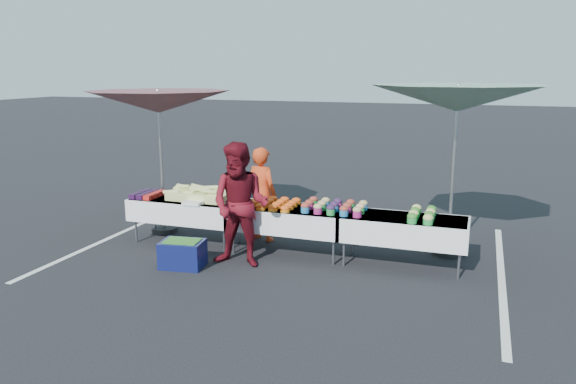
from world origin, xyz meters
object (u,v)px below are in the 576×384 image
(umbrella_left, at_px, (158,103))
(vendor, at_px, (262,194))
(table_right, at_px, (403,228))
(storage_bin, at_px, (183,253))
(table_center, at_px, (288,218))
(customer, at_px, (240,205))
(table_left, at_px, (187,209))
(umbrella_right, at_px, (458,100))

(umbrella_left, bearing_deg, vendor, 4.66)
(table_right, height_order, storage_bin, table_right)
(table_right, bearing_deg, table_center, 180.00)
(customer, distance_m, umbrella_left, 2.70)
(umbrella_left, bearing_deg, table_left, -29.74)
(table_left, xyz_separation_m, storage_bin, (0.53, -1.11, -0.37))
(umbrella_right, relative_size, storage_bin, 4.78)
(table_left, relative_size, umbrella_right, 0.57)
(table_center, xyz_separation_m, storage_bin, (-1.27, -1.11, -0.37))
(vendor, height_order, storage_bin, vendor)
(table_center, bearing_deg, vendor, 140.10)
(umbrella_right, height_order, storage_bin, umbrella_right)
(umbrella_left, xyz_separation_m, umbrella_right, (4.92, 0.40, 0.12))
(table_center, bearing_deg, umbrella_left, 170.91)
(customer, bearing_deg, vendor, 95.59)
(table_center, bearing_deg, table_right, 0.00)
(umbrella_left, bearing_deg, table_right, -5.31)
(table_left, relative_size, vendor, 1.16)
(storage_bin, bearing_deg, table_left, 107.56)
(table_center, xyz_separation_m, umbrella_right, (2.42, 0.80, 1.84))
(table_right, height_order, customer, customer)
(vendor, bearing_deg, table_left, 44.20)
(table_right, bearing_deg, umbrella_left, 174.69)
(table_right, bearing_deg, storage_bin, -160.18)
(table_left, distance_m, table_center, 1.80)
(vendor, height_order, umbrella_right, umbrella_right)
(table_center, height_order, table_right, same)
(vendor, relative_size, customer, 0.87)
(storage_bin, bearing_deg, vendor, 61.67)
(table_right, distance_m, umbrella_left, 4.65)
(umbrella_right, bearing_deg, table_left, -169.26)
(table_left, bearing_deg, storage_bin, -64.38)
(storage_bin, bearing_deg, umbrella_right, 19.29)
(table_right, distance_m, storage_bin, 3.28)
(table_center, xyz_separation_m, table_right, (1.80, 0.00, 0.00))
(umbrella_left, distance_m, storage_bin, 2.86)
(table_right, relative_size, umbrella_left, 0.59)
(customer, height_order, umbrella_left, umbrella_left)
(vendor, distance_m, umbrella_right, 3.49)
(customer, bearing_deg, table_center, 55.19)
(table_left, height_order, umbrella_left, umbrella_left)
(table_right, relative_size, vendor, 1.16)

